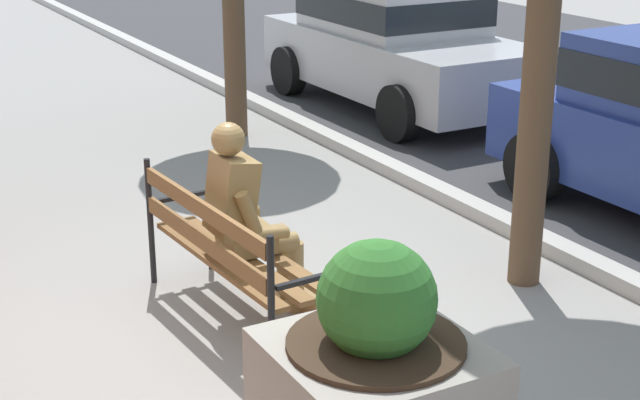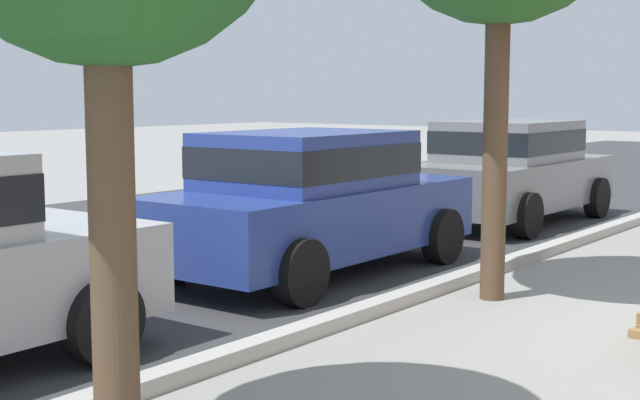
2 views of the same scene
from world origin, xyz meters
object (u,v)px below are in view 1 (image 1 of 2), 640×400
object	(u,v)px
bronze_statue_seated	(253,223)
parked_car_silver	(395,41)
park_bench	(226,247)
concrete_planter	(375,378)

from	to	relation	value
bronze_statue_seated	parked_car_silver	world-z (taller)	parked_car_silver
park_bench	parked_car_silver	distance (m)	6.32
park_bench	parked_car_silver	bearing A→B (deg)	136.90
park_bench	parked_car_silver	world-z (taller)	parked_car_silver
bronze_statue_seated	concrete_planter	distance (m)	1.86
park_bench	bronze_statue_seated	xyz separation A→B (m)	(-0.02, 0.21, 0.12)
concrete_planter	parked_car_silver	distance (m)	7.73
concrete_planter	parked_car_silver	xyz separation A→B (m)	(-6.42, 4.29, 0.36)
park_bench	concrete_planter	bearing A→B (deg)	0.71
park_bench	bronze_statue_seated	world-z (taller)	bronze_statue_seated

